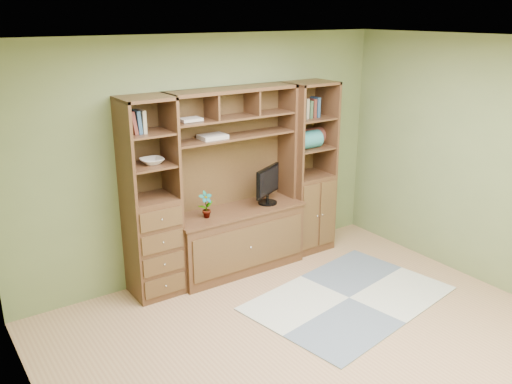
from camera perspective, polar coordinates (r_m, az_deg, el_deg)
room at (r=4.38m, az=7.95°, el=-1.82°), size 4.60×4.10×2.64m
center_hutch at (r=5.90m, az=-1.95°, el=0.88°), size 1.54×0.53×2.05m
left_tower at (r=5.50m, az=-11.01°, el=-0.80°), size 0.50×0.45×2.05m
right_tower at (r=6.51m, az=5.52°, el=2.50°), size 0.55×0.45×2.05m
rug at (r=5.75m, az=9.78°, el=-10.95°), size 2.19×1.65×0.01m
monitor at (r=6.07m, az=1.24°, el=1.42°), size 0.53×0.41×0.59m
orchid at (r=5.72m, az=-5.29°, el=-1.34°), size 0.15×0.10×0.29m
magazines at (r=5.71m, az=-4.59°, el=5.83°), size 0.28×0.21×0.04m
bowl at (r=5.40m, az=-10.90°, el=3.21°), size 0.23×0.23×0.06m
blanket_teal at (r=6.33m, az=5.32°, el=5.48°), size 0.35×0.20×0.20m
blanket_red at (r=6.54m, az=5.77°, el=5.85°), size 0.36×0.20×0.20m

